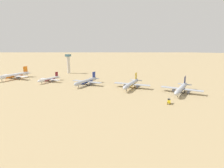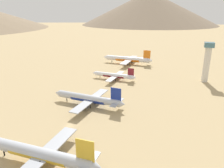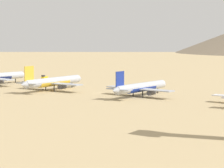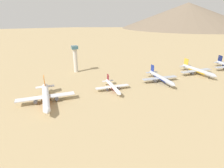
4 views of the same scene
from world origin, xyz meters
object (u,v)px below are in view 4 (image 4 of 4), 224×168
at_px(parked_jet_3, 197,70).
at_px(parked_jet_0, 46,97).
at_px(parked_jet_2, 161,78).
at_px(control_tower, 75,58).
at_px(parked_jet_1, 113,87).

bearing_deg(parked_jet_3, parked_jet_0, -85.81).
xyz_separation_m(parked_jet_0, parked_jet_3, (-12.06, 164.65, -0.36)).
bearing_deg(parked_jet_2, parked_jet_0, -86.64).
bearing_deg(control_tower, parked_jet_0, -27.44).
relative_size(parked_jet_1, parked_jet_2, 0.82).
height_order(parked_jet_1, parked_jet_3, parked_jet_3).
height_order(parked_jet_1, parked_jet_2, parked_jet_2).
bearing_deg(parked_jet_1, parked_jet_3, 94.21).
bearing_deg(parked_jet_1, parked_jet_2, 92.49).
xyz_separation_m(parked_jet_0, parked_jet_2, (-6.49, 110.62, -0.70)).
distance_m(parked_jet_2, parked_jet_3, 54.32).
height_order(parked_jet_0, parked_jet_1, parked_jet_0).
distance_m(parked_jet_1, control_tower, 73.29).
relative_size(parked_jet_1, control_tower, 1.24).
relative_size(parked_jet_1, parked_jet_3, 0.76).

